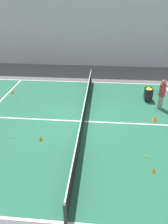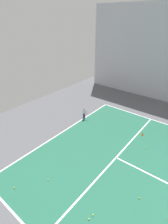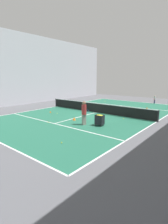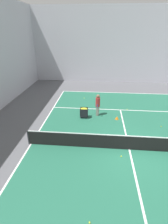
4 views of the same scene
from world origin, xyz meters
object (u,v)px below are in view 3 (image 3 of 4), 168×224
object	(u,v)px
tennis_net	(96,108)
player_near_baseline	(155,99)
coach_at_net	(84,111)
training_cone_0	(74,119)
training_cone_1	(50,112)
ball_cart	(100,118)

from	to	relation	value
tennis_net	player_near_baseline	bearing A→B (deg)	-104.02
coach_at_net	tennis_net	bearing A→B (deg)	37.55
coach_at_net	training_cone_0	bearing A→B (deg)	82.62
tennis_net	player_near_baseline	xyz separation A→B (m)	(-2.53, -10.14, 0.13)
coach_at_net	training_cone_1	distance (m)	5.75
coach_at_net	training_cone_0	size ratio (longest dim) A/B	6.42
training_cone_1	tennis_net	bearing A→B (deg)	-139.66
player_near_baseline	coach_at_net	size ratio (longest dim) A/B	0.61
player_near_baseline	training_cone_0	distance (m)	14.10
coach_at_net	training_cone_1	size ratio (longest dim) A/B	8.83
coach_at_net	ball_cart	distance (m)	1.26
coach_at_net	ball_cart	xyz separation A→B (m)	(-1.05, -0.53, -0.44)
training_cone_0	tennis_net	bearing A→B (deg)	-83.36
training_cone_0	training_cone_1	xyz separation A→B (m)	(3.97, -0.79, -0.02)
player_near_baseline	ball_cart	world-z (taller)	player_near_baseline
player_near_baseline	training_cone_1	xyz separation A→B (m)	(6.06, 13.14, -0.52)
tennis_net	training_cone_0	xyz separation A→B (m)	(-0.44, 3.79, -0.37)
training_cone_1	ball_cart	bearing A→B (deg)	172.70
tennis_net	training_cone_1	distance (m)	4.65
player_near_baseline	training_cone_0	world-z (taller)	player_near_baseline
tennis_net	ball_cart	size ratio (longest dim) A/B	14.62
player_near_baseline	coach_at_net	xyz separation A→B (m)	(0.55, 14.51, 0.40)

